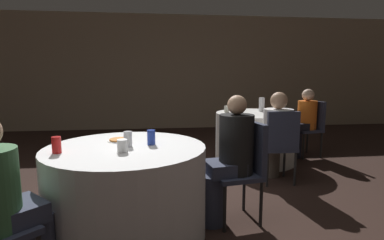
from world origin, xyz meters
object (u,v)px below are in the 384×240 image
person_orange_shirt (302,123)px  soda_can_red (56,145)px  table_far (255,137)px  chair_near_east (245,162)px  chair_far_south (280,141)px  person_black_shirt (228,161)px  pizza_plate_near (120,140)px  person_green_jacket (6,208)px  chair_far_east (311,123)px  table_near (127,192)px  soda_can_blue (151,137)px  bottle_far (262,105)px  person_white_shirt (276,135)px  soda_can_silver (128,139)px

person_orange_shirt → soda_can_red: person_orange_shirt is taller
table_far → chair_near_east: chair_near_east is taller
chair_far_south → person_black_shirt: bearing=-132.1°
table_far → pizza_plate_near: bearing=-135.8°
chair_near_east → person_green_jacket: person_green_jacket is taller
chair_far_east → soda_can_red: 4.04m
table_near → soda_can_blue: size_ratio=10.48×
person_orange_shirt → soda_can_blue: person_orange_shirt is taller
person_black_shirt → pizza_plate_near: bearing=75.8°
chair_near_east → soda_can_blue: 0.89m
person_orange_shirt → person_green_jacket: bearing=120.3°
person_orange_shirt → bottle_far: 0.77m
pizza_plate_near → bottle_far: bottle_far is taller
bottle_far → pizza_plate_near: bearing=-135.7°
person_black_shirt → soda_can_blue: (-0.67, -0.09, 0.25)m
bottle_far → person_white_shirt: bearing=-99.9°
chair_near_east → bottle_far: size_ratio=4.10×
person_black_shirt → pizza_plate_near: (-0.94, 0.09, 0.19)m
table_near → bottle_far: (1.91, 2.16, 0.49)m
soda_can_blue → table_far: bearing=51.5°
person_orange_shirt → pizza_plate_near: person_orange_shirt is taller
chair_far_south → soda_can_silver: (-1.71, -0.99, 0.28)m
table_near → chair_far_east: 3.56m
pizza_plate_near → soda_can_silver: (0.09, -0.22, 0.05)m
person_orange_shirt → soda_can_red: (-3.09, -2.33, 0.27)m
chair_near_east → bottle_far: 2.20m
person_white_shirt → soda_can_red: (-2.21, -1.30, 0.24)m
pizza_plate_near → bottle_far: (1.98, 1.93, 0.10)m
table_far → soda_can_blue: bearing=-128.5°
table_near → table_far: same height
pizza_plate_near → soda_can_silver: 0.25m
person_black_shirt → chair_far_south: bearing=-53.6°
person_white_shirt → soda_can_red: person_white_shirt is taller
person_white_shirt → bottle_far: 1.06m
person_white_shirt → soda_can_red: size_ratio=9.21×
person_green_jacket → soda_can_red: size_ratio=9.09×
soda_can_red → soda_can_blue: 0.71m
chair_near_east → soda_can_silver: (-1.02, -0.16, 0.28)m
chair_near_east → chair_far_east: bearing=-49.2°
bottle_far → person_green_jacket: bearing=-132.4°
pizza_plate_near → person_orange_shirt: bearing=36.0°
chair_far_south → pizza_plate_near: bearing=-154.2°
table_near → table_far: size_ratio=1.04×
chair_far_east → pizza_plate_near: bearing=114.3°
table_far → person_orange_shirt: size_ratio=1.11×
chair_near_east → person_orange_shirt: size_ratio=0.82×
chair_near_east → person_black_shirt: 0.17m
chair_near_east → soda_can_blue: bearing=89.2°
chair_near_east → soda_can_red: chair_near_east is taller
person_white_shirt → soda_can_silver: person_white_shirt is taller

